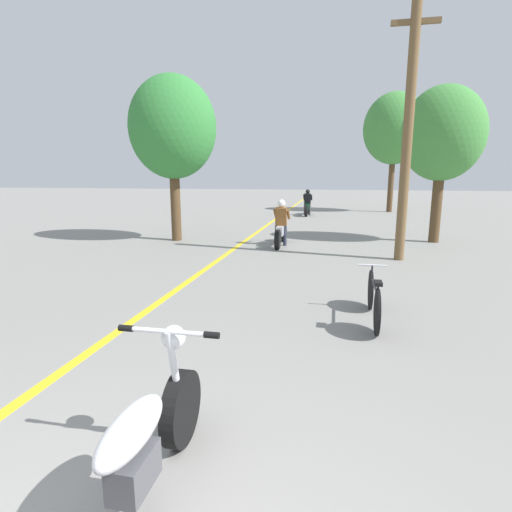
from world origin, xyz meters
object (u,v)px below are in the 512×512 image
object	(u,v)px
utility_pole	(408,131)
motorcycle_rider_lead	(281,228)
motorcycle_foreground	(137,455)
motorcycle_rider_far	(307,206)
roadside_tree_right_near	(443,135)
roadside_tree_left	(173,128)
bicycle_parked	(374,298)
roadside_tree_right_far	(394,129)

from	to	relation	value
utility_pole	motorcycle_rider_lead	xyz separation A→B (m)	(-3.27, 1.55, -2.65)
motorcycle_foreground	motorcycle_rider_far	world-z (taller)	motorcycle_rider_far
roadside_tree_right_near	motorcycle_foreground	size ratio (longest dim) A/B	2.27
motorcycle_rider_far	motorcycle_rider_lead	bearing A→B (deg)	-90.68
roadside_tree_left	bicycle_parked	world-z (taller)	roadside_tree_left
roadside_tree_left	motorcycle_rider_lead	bearing A→B (deg)	-4.47
roadside_tree_right_near	motorcycle_rider_lead	size ratio (longest dim) A/B	2.35
motorcycle_foreground	motorcycle_rider_lead	xyz separation A→B (m)	(-0.48, 10.12, 0.10)
roadside_tree_left	motorcycle_rider_lead	xyz separation A→B (m)	(3.54, -0.28, -3.05)
roadside_tree_right_near	roadside_tree_right_far	size ratio (longest dim) A/B	0.72
bicycle_parked	motorcycle_rider_lead	bearing A→B (deg)	109.68
roadside_tree_right_near	motorcycle_rider_far	xyz separation A→B (m)	(-4.66, 8.09, -2.83)
roadside_tree_right_far	motorcycle_rider_far	xyz separation A→B (m)	(-4.61, -3.02, -4.19)
roadside_tree_right_far	motorcycle_foreground	world-z (taller)	roadside_tree_right_far
roadside_tree_right_far	motorcycle_rider_far	world-z (taller)	roadside_tree_right_far
motorcycle_foreground	motorcycle_rider_lead	distance (m)	10.13
motorcycle_rider_lead	motorcycle_rider_far	distance (m)	9.65
motorcycle_rider_lead	utility_pole	bearing A→B (deg)	-25.37
motorcycle_foreground	roadside_tree_right_near	bearing A→B (deg)	69.79
roadside_tree_left	roadside_tree_right_far	bearing A→B (deg)	56.29
motorcycle_foreground	motorcycle_rider_lead	world-z (taller)	motorcycle_rider_lead
roadside_tree_right_far	motorcycle_rider_lead	distance (m)	14.15
roadside_tree_right_near	bicycle_parked	xyz separation A→B (m)	(-2.55, -7.80, -3.00)
utility_pole	roadside_tree_right_far	xyz separation A→B (m)	(1.46, 14.21, 1.53)
roadside_tree_right_far	motorcycle_foreground	xyz separation A→B (m)	(-4.25, -22.78, -4.29)
motorcycle_rider_far	roadside_tree_right_near	bearing A→B (deg)	-60.04
roadside_tree_right_near	roadside_tree_left	size ratio (longest dim) A/B	0.93
motorcycle_rider_lead	motorcycle_rider_far	size ratio (longest dim) A/B	0.96
utility_pole	roadside_tree_right_near	size ratio (longest dim) A/B	1.28
roadside_tree_right_far	bicycle_parked	xyz separation A→B (m)	(-2.50, -18.90, -4.37)
roadside_tree_right_far	utility_pole	bearing A→B (deg)	-95.88
motorcycle_rider_lead	roadside_tree_left	bearing A→B (deg)	175.53
roadside_tree_right_near	motorcycle_foreground	xyz separation A→B (m)	(-4.30, -11.68, -2.92)
utility_pole	motorcycle_rider_far	bearing A→B (deg)	105.72
utility_pole	motorcycle_foreground	xyz separation A→B (m)	(-2.79, -8.57, -2.75)
utility_pole	motorcycle_rider_lead	size ratio (longest dim) A/B	3.01
roadside_tree_left	motorcycle_foreground	xyz separation A→B (m)	(4.01, -10.40, -3.16)
roadside_tree_left	motorcycle_rider_far	distance (m)	10.51
roadside_tree_left	motorcycle_rider_lead	distance (m)	4.68
roadside_tree_right_near	bicycle_parked	distance (m)	8.74
utility_pole	motorcycle_foreground	bearing A→B (deg)	-108.01
utility_pole	motorcycle_foreground	distance (m)	9.42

